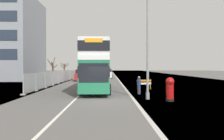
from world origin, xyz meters
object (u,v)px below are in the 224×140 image
object	(u,v)px
car_oncoming_near	(81,75)
car_receding_mid	(107,74)
lamppost_foreground	(148,41)
red_pillar_postbox	(170,88)
double_decker_bus	(96,66)
pedestrian_at_kerb	(139,85)
roadworks_barrier	(144,83)

from	to	relation	value
car_oncoming_near	car_receding_mid	world-z (taller)	car_receding_mid
car_oncoming_near	car_receding_mid	bearing A→B (deg)	58.95
lamppost_foreground	red_pillar_postbox	size ratio (longest dim) A/B	5.48
double_decker_bus	car_oncoming_near	size ratio (longest dim) A/B	2.64
pedestrian_at_kerb	roadworks_barrier	bearing A→B (deg)	75.18
double_decker_bus	pedestrian_at_kerb	xyz separation A→B (m)	(4.05, -2.87, -1.78)
red_pillar_postbox	pedestrian_at_kerb	world-z (taller)	red_pillar_postbox
lamppost_foreground	car_oncoming_near	xyz separation A→B (m)	(-7.94, 22.90, -3.55)
double_decker_bus	red_pillar_postbox	bearing A→B (deg)	-51.28
double_decker_bus	car_receding_mid	world-z (taller)	double_decker_bus
car_receding_mid	double_decker_bus	bearing A→B (deg)	-92.38
red_pillar_postbox	car_oncoming_near	bearing A→B (deg)	111.44
lamppost_foreground	roadworks_barrier	xyz separation A→B (m)	(0.91, 7.57, -3.85)
car_receding_mid	pedestrian_at_kerb	distance (m)	27.59
roadworks_barrier	car_oncoming_near	size ratio (longest dim) A/B	0.38
lamppost_foreground	pedestrian_at_kerb	bearing A→B (deg)	93.96
double_decker_bus	red_pillar_postbox	size ratio (longest dim) A/B	6.71
double_decker_bus	red_pillar_postbox	xyz separation A→B (m)	(5.72, -7.13, -1.65)
lamppost_foreground	car_oncoming_near	size ratio (longest dim) A/B	2.16
red_pillar_postbox	car_receding_mid	distance (m)	32.03
lamppost_foreground	pedestrian_at_kerb	size ratio (longest dim) A/B	5.76
car_oncoming_near	pedestrian_at_kerb	xyz separation A→B (m)	(7.72, -19.64, -0.13)
roadworks_barrier	pedestrian_at_kerb	bearing A→B (deg)	-104.82
double_decker_bus	roadworks_barrier	world-z (taller)	double_decker_bus
lamppost_foreground	red_pillar_postbox	distance (m)	3.97
red_pillar_postbox	roadworks_barrier	bearing A→B (deg)	93.53
roadworks_barrier	pedestrian_at_kerb	size ratio (longest dim) A/B	1.01
red_pillar_postbox	car_receding_mid	world-z (taller)	car_receding_mid
pedestrian_at_kerb	red_pillar_postbox	bearing A→B (deg)	-68.62
roadworks_barrier	pedestrian_at_kerb	xyz separation A→B (m)	(-1.14, -4.30, 0.16)
car_oncoming_near	lamppost_foreground	bearing A→B (deg)	-70.87
car_oncoming_near	roadworks_barrier	bearing A→B (deg)	-59.99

